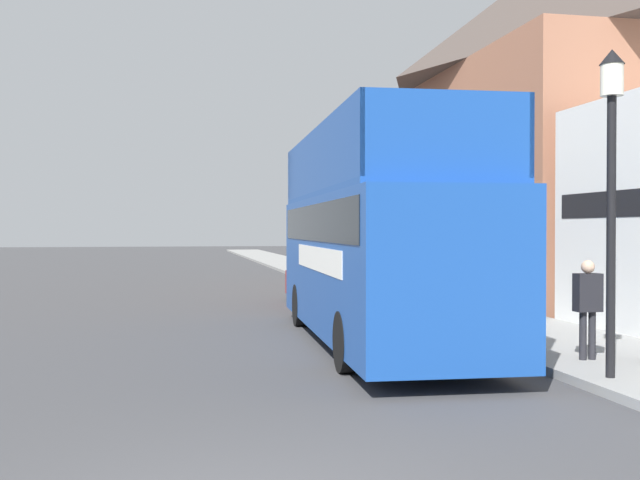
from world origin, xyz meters
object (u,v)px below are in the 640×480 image
object	(u,v)px
parked_car_ahead_of_bus	(327,282)
lamp_post_nearest	(612,152)
tour_bus	(375,249)
pedestrian_third	(588,300)
lamp_post_second	(405,189)

from	to	relation	value
parked_car_ahead_of_bus	lamp_post_nearest	xyz separation A→B (m)	(1.62, -12.08, 2.70)
tour_bus	parked_car_ahead_of_bus	xyz separation A→B (m)	(0.60, 7.42, -1.18)
parked_car_ahead_of_bus	pedestrian_third	bearing A→B (deg)	-79.68
tour_bus	pedestrian_third	size ratio (longest dim) A/B	5.97
lamp_post_nearest	lamp_post_second	distance (m)	9.63
pedestrian_third	parked_car_ahead_of_bus	bearing A→B (deg)	101.12
tour_bus	lamp_post_second	distance (m)	5.64
tour_bus	pedestrian_third	world-z (taller)	tour_bus
parked_car_ahead_of_bus	lamp_post_second	distance (m)	3.97
lamp_post_nearest	parked_car_ahead_of_bus	bearing A→B (deg)	97.63
parked_car_ahead_of_bus	lamp_post_nearest	distance (m)	12.49
pedestrian_third	lamp_post_nearest	world-z (taller)	lamp_post_nearest
tour_bus	lamp_post_second	bearing A→B (deg)	68.50
tour_bus	lamp_post_second	world-z (taller)	lamp_post_second
pedestrian_third	lamp_post_second	xyz separation A→B (m)	(-0.48, 8.23, 2.24)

